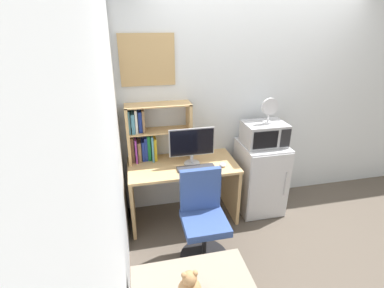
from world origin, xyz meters
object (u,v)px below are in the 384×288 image
at_px(hutch_bookshelf, 150,134).
at_px(desk_chair, 203,223).
at_px(teddy_bear, 190,287).
at_px(monitor, 192,144).
at_px(microwave, 264,134).
at_px(desk_fan, 270,109).
at_px(keyboard, 196,168).
at_px(wall_corkboard, 147,60).
at_px(mini_fridge, 260,177).
at_px(computer_mouse, 223,165).

relative_size(hutch_bookshelf, desk_chair, 0.78).
height_order(hutch_bookshelf, desk_chair, hutch_bookshelf).
bearing_deg(teddy_bear, hutch_bookshelf, 94.09).
distance_m(monitor, microwave, 0.86).
distance_m(microwave, teddy_bear, 1.90).
bearing_deg(desk_fan, keyboard, -170.75).
height_order(desk_chair, wall_corkboard, wall_corkboard).
relative_size(hutch_bookshelf, mini_fridge, 0.82).
relative_size(keyboard, mini_fridge, 0.47).
xyz_separation_m(microwave, teddy_bear, (-1.18, -1.41, -0.49)).
bearing_deg(mini_fridge, computer_mouse, -164.03).
xyz_separation_m(hutch_bookshelf, mini_fridge, (1.29, -0.20, -0.60)).
bearing_deg(wall_corkboard, keyboard, -45.90).
height_order(computer_mouse, desk_chair, desk_chair).
bearing_deg(computer_mouse, mini_fridge, 15.97).
distance_m(teddy_bear, wall_corkboard, 2.15).
height_order(microwave, desk_chair, microwave).
xyz_separation_m(keyboard, teddy_bear, (-0.34, -1.27, -0.22)).
height_order(keyboard, teddy_bear, keyboard).
bearing_deg(mini_fridge, wall_corkboard, 166.95).
bearing_deg(keyboard, microwave, 9.96).
relative_size(desk_chair, teddy_bear, 3.68).
bearing_deg(monitor, wall_corkboard, 142.29).
bearing_deg(computer_mouse, monitor, 157.03).
relative_size(keyboard, computer_mouse, 5.10).
distance_m(keyboard, teddy_bear, 1.33).
height_order(computer_mouse, microwave, microwave).
xyz_separation_m(keyboard, computer_mouse, (0.30, -0.01, 0.01)).
relative_size(keyboard, microwave, 0.86).
relative_size(hutch_bookshelf, computer_mouse, 8.91).
bearing_deg(monitor, teddy_bear, -102.98).
xyz_separation_m(desk_chair, teddy_bear, (-0.29, -0.77, 0.11)).
relative_size(computer_mouse, teddy_bear, 0.32).
relative_size(keyboard, teddy_bear, 1.64).
distance_m(desk_fan, teddy_bear, 2.01).
relative_size(computer_mouse, microwave, 0.17).
relative_size(monitor, desk_fan, 1.74).
height_order(computer_mouse, mini_fridge, mini_fridge).
bearing_deg(computer_mouse, wall_corkboard, 148.21).
distance_m(hutch_bookshelf, keyboard, 0.65).
bearing_deg(monitor, mini_fridge, 1.36).
xyz_separation_m(computer_mouse, teddy_bear, (-0.64, -1.25, -0.23)).
distance_m(keyboard, wall_corkboard, 1.24).
distance_m(keyboard, mini_fridge, 0.90).
height_order(keyboard, desk_chair, desk_chair).
xyz_separation_m(keyboard, microwave, (0.84, 0.15, 0.27)).
distance_m(desk_chair, teddy_bear, 0.83).
height_order(mini_fridge, microwave, microwave).
relative_size(microwave, desk_fan, 1.65).
height_order(mini_fridge, teddy_bear, mini_fridge).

